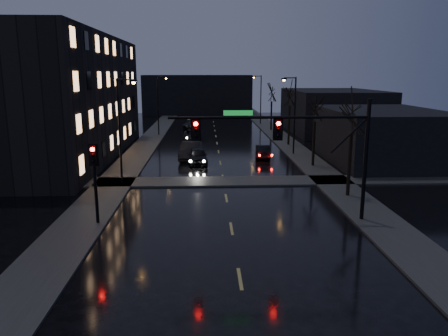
{
  "coord_description": "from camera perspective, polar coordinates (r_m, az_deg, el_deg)",
  "views": [
    {
      "loc": [
        -1.36,
        -14.69,
        8.35
      ],
      "look_at": [
        -0.37,
        8.99,
        3.2
      ],
      "focal_mm": 35.0,
      "sensor_mm": 36.0,
      "label": 1
    }
  ],
  "objects": [
    {
      "name": "oncoming_car_c",
      "position": [
        55.46,
        -4.14,
        4.29
      ],
      "size": [
        2.32,
        4.96,
        1.37
      ],
      "primitive_type": "imported",
      "rotation": [
        0.0,
        0.0,
        0.01
      ],
      "color": "black",
      "rests_on": "ground"
    },
    {
      "name": "apartment_block",
      "position": [
        47.24,
        -21.34,
        8.59
      ],
      "size": [
        12.0,
        30.0,
        12.0
      ],
      "primitive_type": "cube",
      "color": "black",
      "rests_on": "ground"
    },
    {
      "name": "sidewalk_right",
      "position": [
        51.33,
        8.71,
        2.83
      ],
      "size": [
        3.0,
        140.0,
        0.12
      ],
      "primitive_type": "cube",
      "color": "#2D2D2B",
      "rests_on": "ground"
    },
    {
      "name": "lead_car",
      "position": [
        43.98,
        5.08,
        2.17
      ],
      "size": [
        1.9,
        4.27,
        1.36
      ],
      "primitive_type": "imported",
      "rotation": [
        0.0,
        0.0,
        3.03
      ],
      "color": "black",
      "rests_on": "ground"
    },
    {
      "name": "oncoming_car_b",
      "position": [
        43.39,
        -4.37,
        2.28
      ],
      "size": [
        2.25,
        5.33,
        1.71
      ],
      "primitive_type": "imported",
      "rotation": [
        0.0,
        0.0,
        -0.09
      ],
      "color": "black",
      "rests_on": "ground"
    },
    {
      "name": "tree_near",
      "position": [
        30.38,
        16.5,
        7.74
      ],
      "size": [
        3.52,
        3.52,
        8.08
      ],
      "color": "black",
      "rests_on": "ground"
    },
    {
      "name": "signal_mast",
      "position": [
        24.5,
        9.92,
        3.91
      ],
      "size": [
        11.11,
        0.41,
        7.0
      ],
      "color": "black",
      "rests_on": "ground"
    },
    {
      "name": "streetlight_r_mid",
      "position": [
        45.71,
        8.96,
        7.63
      ],
      "size": [
        1.53,
        0.28,
        8.0
      ],
      "color": "black",
      "rests_on": "ground"
    },
    {
      "name": "sidewalk_cross",
      "position": [
        34.23,
        -0.05,
        -1.75
      ],
      "size": [
        40.0,
        3.0,
        0.12
      ],
      "primitive_type": "cube",
      "color": "#2D2D2B",
      "rests_on": "ground"
    },
    {
      "name": "signal_pole_left",
      "position": [
        25.04,
        -16.53,
        -0.56
      ],
      "size": [
        0.35,
        0.41,
        4.53
      ],
      "color": "black",
      "rests_on": "ground"
    },
    {
      "name": "tree_far",
      "position": [
        65.46,
        6.27,
        10.19
      ],
      "size": [
        3.43,
        3.43,
        7.88
      ],
      "color": "black",
      "rests_on": "ground"
    },
    {
      "name": "oncoming_car_d",
      "position": [
        67.63,
        -4.29,
        5.78
      ],
      "size": [
        2.68,
        5.35,
        1.49
      ],
      "primitive_type": "imported",
      "rotation": [
        0.0,
        0.0,
        -0.12
      ],
      "color": "black",
      "rests_on": "ground"
    },
    {
      "name": "commercial_right_far",
      "position": [
        65.54,
        13.98,
        7.23
      ],
      "size": [
        12.0,
        18.0,
        6.0
      ],
      "primitive_type": "cube",
      "color": "black",
      "rests_on": "ground"
    },
    {
      "name": "ground",
      "position": [
        16.95,
        2.64,
        -17.27
      ],
      "size": [
        160.0,
        160.0,
        0.0
      ],
      "primitive_type": "plane",
      "color": "black",
      "rests_on": "ground"
    },
    {
      "name": "oncoming_car_a",
      "position": [
        41.25,
        -3.48,
        1.61
      ],
      "size": [
        2.0,
        4.45,
        1.48
      ],
      "primitive_type": "imported",
      "rotation": [
        0.0,
        0.0,
        0.06
      ],
      "color": "black",
      "rests_on": "ground"
    },
    {
      "name": "sidewalk_left",
      "position": [
        50.88,
        -10.45,
        2.68
      ],
      "size": [
        3.0,
        140.0,
        0.12
      ],
      "primitive_type": "cube",
      "color": "#2D2D2B",
      "rests_on": "ground"
    },
    {
      "name": "far_block",
      "position": [
        92.8,
        -3.46,
        9.56
      ],
      "size": [
        22.0,
        10.0,
        8.0
      ],
      "primitive_type": "cube",
      "color": "black",
      "rests_on": "ground"
    },
    {
      "name": "streetlight_l_near",
      "position": [
        33.47,
        -13.17,
        5.81
      ],
      "size": [
        1.53,
        0.28,
        8.0
      ],
      "color": "black",
      "rests_on": "ground"
    },
    {
      "name": "streetlight_r_far",
      "position": [
        73.32,
        4.67,
        9.43
      ],
      "size": [
        1.53,
        0.28,
        8.0
      ],
      "color": "black",
      "rests_on": "ground"
    },
    {
      "name": "streetlight_l_far",
      "position": [
        60.12,
        -8.44,
        8.73
      ],
      "size": [
        1.53,
        0.28,
        8.0
      ],
      "color": "black",
      "rests_on": "ground"
    },
    {
      "name": "commercial_right_near",
      "position": [
        44.43,
        19.97,
        3.96
      ],
      "size": [
        10.0,
        14.0,
        5.0
      ],
      "primitive_type": "cube",
      "color": "black",
      "rests_on": "ground"
    },
    {
      "name": "tree_mid_b",
      "position": [
        51.65,
        8.63,
        10.2
      ],
      "size": [
        3.74,
        3.74,
        8.59
      ],
      "color": "black",
      "rests_on": "ground"
    },
    {
      "name": "tree_mid_a",
      "position": [
        39.98,
        11.86,
        8.39
      ],
      "size": [
        3.3,
        3.3,
        7.58
      ],
      "color": "black",
      "rests_on": "ground"
    }
  ]
}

